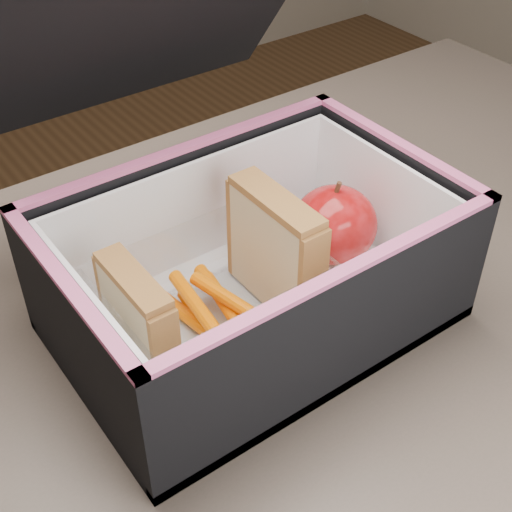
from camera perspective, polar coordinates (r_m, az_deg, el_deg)
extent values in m
cube|color=brown|center=(0.65, 5.54, -7.44)|extent=(1.20, 0.80, 0.03)
cube|color=#382D26|center=(1.38, 12.58, 0.37)|extent=(0.05, 0.05, 0.72)
cube|color=black|center=(0.66, -9.55, 17.11)|extent=(0.33, 0.13, 0.17)
cube|color=tan|center=(0.57, -9.98, -5.66)|extent=(0.01, 0.08, 0.09)
cube|color=#BB5D70|center=(0.57, -9.32, -5.62)|extent=(0.01, 0.08, 0.08)
cube|color=tan|center=(0.57, -8.73, -5.09)|extent=(0.01, 0.08, 0.09)
cube|color=#945928|center=(0.54, -9.87, -1.84)|extent=(0.02, 0.08, 0.01)
cube|color=tan|center=(0.61, 0.91, -0.02)|extent=(0.01, 0.10, 0.10)
cube|color=#BB5D70|center=(0.62, 1.53, -0.03)|extent=(0.01, 0.09, 0.10)
cube|color=tan|center=(0.62, 2.15, 0.56)|extent=(0.01, 0.10, 0.10)
cube|color=#945928|center=(0.58, 1.63, 4.43)|extent=(0.03, 0.10, 0.01)
cylinder|color=#E25500|center=(0.61, -3.89, -5.66)|extent=(0.02, 0.10, 0.01)
cylinder|color=#E25500|center=(0.62, -2.58, -3.64)|extent=(0.02, 0.10, 0.01)
cylinder|color=#E25500|center=(0.60, -4.58, -4.25)|extent=(0.02, 0.10, 0.01)
cylinder|color=#E25500|center=(0.63, -5.57, -4.76)|extent=(0.03, 0.10, 0.01)
cylinder|color=#E25500|center=(0.61, -2.14, -4.36)|extent=(0.03, 0.10, 0.01)
cylinder|color=#E25500|center=(0.60, -1.70, -3.79)|extent=(0.03, 0.10, 0.01)
cube|color=white|center=(0.69, 5.71, -0.38)|extent=(0.11, 0.11, 0.01)
ellipsoid|color=#8E0300|center=(0.67, 6.30, 2.52)|extent=(0.10, 0.10, 0.07)
cylinder|color=#4D2D1B|center=(0.64, 6.56, 5.42)|extent=(0.01, 0.01, 0.01)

